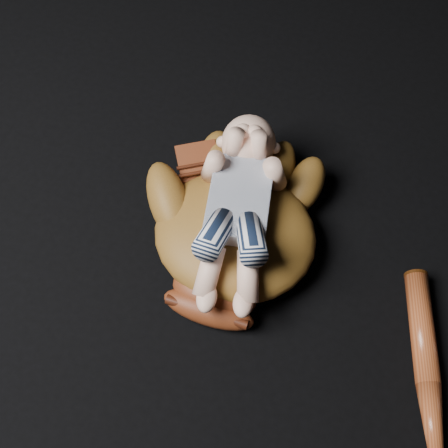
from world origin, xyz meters
name	(u,v)px	position (x,y,z in m)	size (l,w,h in m)	color
baseball_glove	(235,230)	(-0.05, 0.13, 0.06)	(0.36, 0.41, 0.13)	brown
newborn_baby	(237,212)	(-0.05, 0.13, 0.12)	(0.17, 0.37, 0.15)	#EBB397
baseball_bat	(430,400)	(0.33, -0.05, 0.02)	(0.04, 0.43, 0.04)	#923E1C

